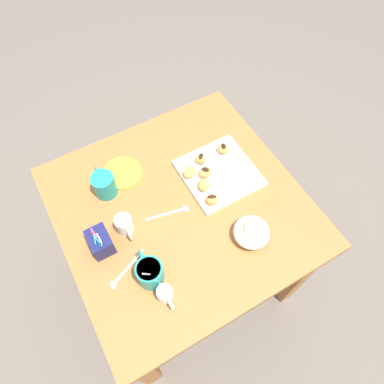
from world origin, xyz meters
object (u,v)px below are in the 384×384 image
ice_cream_bowl (252,232)px  pastry_plate_square (219,173)px  coffee_mug_teal_right (104,184)px  cream_pitcher_white (124,224)px  saucer_lime_left (122,173)px  chocolate_sauce_pitcher (165,294)px  beignet_2 (201,159)px  beignet_5 (212,200)px  coffee_mug_teal_left (150,272)px  beignet_1 (189,172)px  sugar_caddy (100,242)px  beignet_3 (204,185)px  beignet_0 (223,149)px  dining_table (182,221)px  beignet_4 (205,172)px

ice_cream_bowl → pastry_plate_square: bearing=-8.8°
coffee_mug_teal_right → cream_pitcher_white: 0.18m
saucer_lime_left → chocolate_sauce_pitcher: bearing=171.9°
beignet_2 → beignet_5: beignet_5 is taller
coffee_mug_teal_left → chocolate_sauce_pitcher: 0.08m
chocolate_sauce_pitcher → beignet_2: 0.53m
beignet_1 → ice_cream_bowl: bearing=-169.2°
sugar_caddy → beignet_3: size_ratio=1.98×
coffee_mug_teal_right → cream_pitcher_white: coffee_mug_teal_right is taller
coffee_mug_teal_left → beignet_0: size_ratio=2.86×
coffee_mug_teal_left → ice_cream_bowl: 0.37m
cream_pitcher_white → ice_cream_bowl: 0.44m
saucer_lime_left → beignet_5: bearing=-141.2°
coffee_mug_teal_right → sugar_caddy: 0.22m
beignet_5 → sugar_caddy: bearing=84.0°
dining_table → beignet_1: bearing=-43.6°
sugar_caddy → saucer_lime_left: 0.30m
pastry_plate_square → beignet_3: 0.10m
chocolate_sauce_pitcher → beignet_5: 0.37m
chocolate_sauce_pitcher → beignet_2: (0.39, -0.36, 0.00)m
pastry_plate_square → beignet_4: 0.06m
ice_cream_bowl → saucer_lime_left: bearing=31.2°
pastry_plate_square → coffee_mug_teal_right: coffee_mug_teal_right is taller
sugar_caddy → coffee_mug_teal_right: bearing=-26.0°
pastry_plate_square → coffee_mug_teal_left: coffee_mug_teal_left is taller
pastry_plate_square → beignet_2: beignet_2 is taller
beignet_3 → beignet_4: (0.05, -0.03, -0.00)m
coffee_mug_teal_left → saucer_lime_left: (0.42, -0.08, -0.05)m
saucer_lime_left → beignet_0: size_ratio=3.02×
sugar_caddy → chocolate_sauce_pitcher: sugar_caddy is taller
ice_cream_bowl → beignet_1: 0.33m
cream_pitcher_white → beignet_0: (0.11, -0.47, -0.01)m
pastry_plate_square → coffee_mug_teal_right: size_ratio=2.20×
sugar_caddy → chocolate_sauce_pitcher: 0.28m
sugar_caddy → ice_cream_bowl: bearing=-115.4°
pastry_plate_square → saucer_lime_left: size_ratio=1.79×
coffee_mug_teal_right → beignet_5: 0.40m
dining_table → saucer_lime_left: bearing=28.8°
beignet_2 → beignet_4: (-0.06, 0.02, -0.00)m
cream_pitcher_white → beignet_4: cream_pitcher_white is taller
dining_table → beignet_5: 0.20m
saucer_lime_left → beignet_5: 0.37m
pastry_plate_square → beignet_5: 0.14m
sugar_caddy → beignet_2: (0.13, -0.47, -0.01)m
beignet_1 → beignet_2: bearing=-65.9°
dining_table → coffee_mug_teal_right: bearing=48.1°
chocolate_sauce_pitcher → beignet_0: 0.60m
cream_pitcher_white → chocolate_sauce_pitcher: 0.28m
cream_pitcher_white → saucer_lime_left: bearing=-20.8°
pastry_plate_square → beignet_0: bearing=-41.2°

